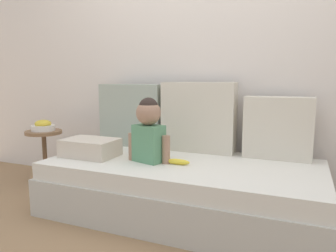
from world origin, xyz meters
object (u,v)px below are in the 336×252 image
throw_pillow_center (198,117)px  throw_pillow_right (278,128)px  folded_blanket (90,148)px  side_table (44,144)px  fruit_bowl (43,126)px  toddler (149,129)px  couch (182,188)px  throw_pillow_left (132,115)px  banana (178,162)px

throw_pillow_center → throw_pillow_right: bearing=0.0°
folded_blanket → side_table: folded_blanket is taller
fruit_bowl → throw_pillow_center: bearing=9.8°
toddler → side_table: 1.22m
couch → toddler: size_ratio=4.31×
throw_pillow_right → side_table: bearing=-173.2°
couch → fruit_bowl: (-1.40, 0.12, 0.35)m
couch → throw_pillow_left: bearing=149.1°
throw_pillow_left → fruit_bowl: (-0.79, -0.24, -0.11)m
folded_blanket → fruit_bowl: 0.74m
fruit_bowl → couch: bearing=-5.1°
side_table → folded_blanket: bearing=-19.1°
throw_pillow_center → folded_blanket: bearing=-145.7°
throw_pillow_center → throw_pillow_left: bearing=180.0°
couch → side_table: 1.41m
couch → folded_blanket: folded_blanket is taller
couch → throw_pillow_center: size_ratio=3.32×
throw_pillow_center → fruit_bowl: 1.42m
banana → folded_blanket: folded_blanket is taller
throw_pillow_left → fruit_bowl: bearing=-163.0°
toddler → fruit_bowl: toddler is taller
toddler → throw_pillow_center: bearing=64.1°
toddler → side_table: size_ratio=0.90×
throw_pillow_center → folded_blanket: 0.88m
banana → side_table: side_table is taller
couch → throw_pillow_left: (-0.61, 0.36, 0.47)m
couch → throw_pillow_right: (0.61, 0.36, 0.42)m
couch → throw_pillow_right: size_ratio=4.06×
throw_pillow_right → side_table: (-2.00, -0.24, -0.24)m
throw_pillow_center → side_table: (-1.40, -0.24, -0.29)m
banana → fruit_bowl: size_ratio=0.82×
toddler → folded_blanket: bearing=-176.9°
toddler → throw_pillow_left: bearing=130.6°
toddler → fruit_bowl: (-1.17, 0.21, -0.08)m
banana → folded_blanket: bearing=-177.5°
side_table → fruit_bowl: size_ratio=2.44×
throw_pillow_center → fruit_bowl: size_ratio=2.86×
fruit_bowl → banana: bearing=-8.6°
folded_blanket → side_table: (-0.69, 0.24, -0.07)m
banana → fruit_bowl: bearing=171.4°
throw_pillow_center → folded_blanket: throw_pillow_center is taller
throw_pillow_left → folded_blanket: size_ratio=1.42×
throw_pillow_right → fruit_bowl: (-2.00, -0.24, -0.07)m
throw_pillow_center → throw_pillow_right: size_ratio=1.22×
throw_pillow_left → folded_blanket: (-0.09, -0.48, -0.20)m
toddler → fruit_bowl: 1.20m
throw_pillow_left → throw_pillow_right: throw_pillow_left is taller
throw_pillow_right → banana: size_ratio=2.85×
toddler → side_table: bearing=169.7°
throw_pillow_right → folded_blanket: bearing=-159.9°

